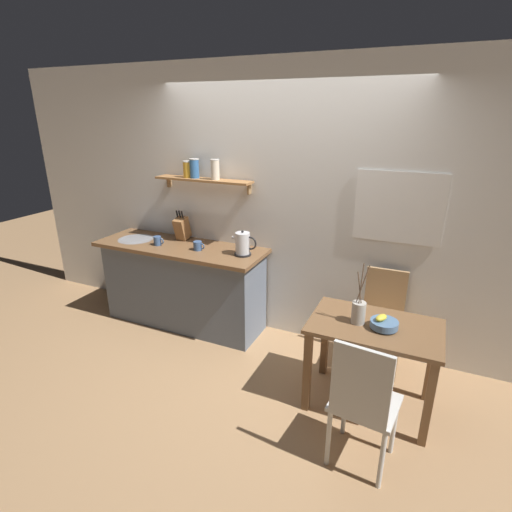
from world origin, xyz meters
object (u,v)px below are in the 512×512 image
Objects in this scene: dining_table at (373,340)px; knife_block at (182,228)px; dining_chair_far at (382,315)px; fruit_bowl at (384,323)px; electric_kettle at (243,244)px; coffee_mug_by_sink at (158,241)px; dining_chair_near at (363,400)px; twig_vase at (359,312)px; coffee_mug_spare at (198,246)px.

dining_table is 2.90× the size of knife_block.
dining_chair_far reaches higher than fruit_bowl.
dining_table is 4.76× the size of fruit_bowl.
dining_table is 1.06× the size of dining_chair_far.
knife_block reaches higher than electric_kettle.
dining_chair_far is 2.74× the size of knife_block.
coffee_mug_by_sink is (-0.13, -0.26, -0.08)m from knife_block.
dining_chair_near is 2.61m from knife_block.
electric_kettle is (-1.35, 0.50, 0.43)m from dining_table.
twig_vase is (-0.17, 0.62, 0.28)m from dining_chair_near.
dining_chair_far is 1.88× the size of twig_vase.
dining_table is 0.62m from dining_chair_far.
twig_vase is (-0.13, -0.03, 0.22)m from dining_table.
knife_block is 0.41m from coffee_mug_spare.
electric_kettle is 2.14× the size of coffee_mug_by_sink.
twig_vase reaches higher than fruit_bowl.
twig_vase reaches higher than dining_chair_far.
fruit_bowl is 1.62× the size of coffee_mug_spare.
coffee_mug_by_sink is at bearing -116.67° from knife_block.
fruit_bowl is 2.40m from coffee_mug_by_sink.
dining_chair_far is 3.56× the size of electric_kettle.
twig_vase is at bearing -168.26° from dining_table.
fruit_bowl is at bearing -2.43° from twig_vase.
dining_chair_near is 0.65m from fruit_bowl.
coffee_mug_by_sink is (-2.17, 0.43, 0.14)m from twig_vase.
dining_table is at bearing 11.74° from twig_vase.
fruit_bowl is at bearing -14.12° from coffee_mug_spare.
dining_table is 2.30m from knife_block.
twig_vase reaches higher than dining_table.
twig_vase reaches higher than coffee_mug_spare.
coffee_mug_spare is at bearing -173.21° from electric_kettle.
coffee_mug_spare reaches higher than fruit_bowl.
dining_table is 0.19m from fruit_bowl.
dining_table is 1.50m from electric_kettle.
knife_block is at bearing 168.68° from electric_kettle.
dining_chair_far is (-0.01, 0.61, -0.10)m from dining_table.
dining_chair_far reaches higher than dining_table.
dining_chair_far is 4.49× the size of fruit_bowl.
coffee_mug_spare is at bearing 5.01° from coffee_mug_by_sink.
dining_table is 7.73× the size of coffee_mug_spare.
electric_kettle is (-1.39, 1.14, 0.49)m from dining_chair_near.
knife_block reaches higher than dining_table.
twig_vase is 3.86× the size of coffee_mug_spare.
knife_block is at bearing 63.33° from coffee_mug_by_sink.
coffee_mug_by_sink is (-2.29, 0.40, 0.37)m from dining_table.
coffee_mug_spare is at bearing 165.88° from fruit_bowl.
electric_kettle is at bearing 156.78° from twig_vase.
electric_kettle is at bearing 5.91° from coffee_mug_by_sink.
coffee_mug_spare reaches higher than dining_chair_far.
twig_vase is 2.16m from knife_block.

